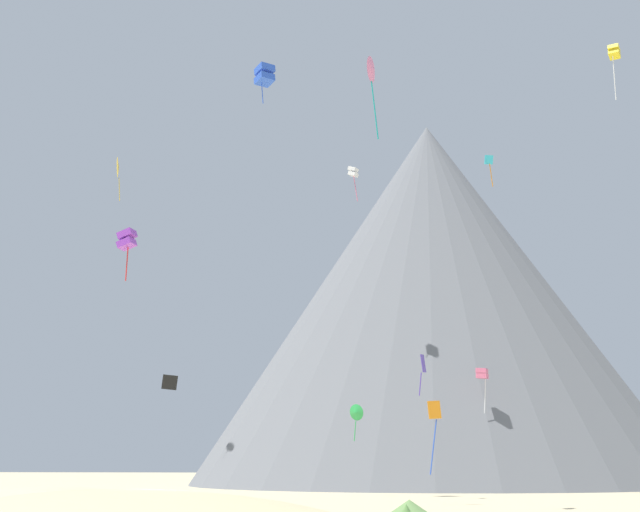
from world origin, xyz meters
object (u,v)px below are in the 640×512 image
object	(u,v)px
bush_mid_center	(409,507)
kite_indigo_low	(423,366)
kite_orange_low	(434,420)
kite_yellow_high	(614,53)
kite_green_low	(356,413)
kite_gold_high	(118,168)
kite_lime_low	(553,417)
kite_violet_mid	(127,240)
kite_pink_high	(372,71)
kite_cyan_high	(489,163)
kite_white_high	(353,172)
kite_rainbow_low	(482,374)
bush_far_right	(139,500)
kite_blue_high	(265,75)
kite_black_low	(170,382)
rock_massif	(432,302)
bush_near_right	(209,511)

from	to	relation	value
bush_mid_center	kite_indigo_low	size ratio (longest dim) A/B	0.69
kite_orange_low	kite_yellow_high	xyz separation A→B (m)	(17.46, 16.15, 33.81)
kite_green_low	kite_gold_high	bearing A→B (deg)	-179.78
kite_gold_high	kite_lime_low	world-z (taller)	kite_gold_high
kite_lime_low	kite_indigo_low	size ratio (longest dim) A/B	1.52
kite_violet_mid	kite_pink_high	world-z (taller)	kite_pink_high
bush_mid_center	kite_orange_low	world-z (taller)	kite_orange_low
kite_gold_high	kite_cyan_high	distance (m)	42.82
kite_white_high	kite_cyan_high	size ratio (longest dim) A/B	1.21
kite_pink_high	kite_rainbow_low	world-z (taller)	kite_pink_high
bush_far_right	kite_rainbow_low	xyz separation A→B (m)	(23.22, 31.84, 10.62)
kite_blue_high	kite_rainbow_low	xyz separation A→B (m)	(18.75, 16.47, -24.89)
bush_mid_center	kite_green_low	xyz separation A→B (m)	(-5.08, 25.77, 6.48)
kite_orange_low	kite_gold_high	bearing A→B (deg)	166.56
kite_violet_mid	kite_green_low	world-z (taller)	kite_violet_mid
bush_mid_center	kite_white_high	distance (m)	50.35
kite_pink_high	kite_orange_low	size ratio (longest dim) A/B	1.17
kite_black_low	kite_rainbow_low	size ratio (longest dim) A/B	0.27
kite_violet_mid	kite_pink_high	distance (m)	19.39
rock_massif	kite_black_low	bearing A→B (deg)	-111.46
bush_near_right	kite_indigo_low	bearing A→B (deg)	69.44
kite_violet_mid	kite_cyan_high	bearing A→B (deg)	145.54
kite_rainbow_low	kite_yellow_high	bearing A→B (deg)	-112.52
kite_violet_mid	kite_indigo_low	xyz separation A→B (m)	(18.85, 16.48, -6.70)
rock_massif	kite_violet_mid	distance (m)	63.10
kite_white_high	kite_orange_low	xyz separation A→B (m)	(7.67, -27.87, -27.31)
kite_black_low	kite_pink_high	bearing A→B (deg)	-8.08
kite_blue_high	kite_yellow_high	bearing A→B (deg)	151.14
bush_near_right	bush_mid_center	bearing A→B (deg)	38.49
rock_massif	kite_cyan_high	bearing A→B (deg)	-79.34
kite_blue_high	kite_lime_low	bearing A→B (deg)	179.34
bush_far_right	bush_mid_center	xyz separation A→B (m)	(16.84, -4.53, -0.09)
bush_near_right	kite_white_high	world-z (taller)	kite_white_high
kite_violet_mid	rock_massif	bearing A→B (deg)	169.06
bush_mid_center	rock_massif	size ratio (longest dim) A/B	0.03
bush_mid_center	rock_massif	bearing A→B (deg)	88.32
kite_black_low	kite_yellow_high	bearing A→B (deg)	45.32
bush_mid_center	kite_indigo_low	world-z (taller)	kite_indigo_low
kite_gold_high	kite_green_low	bearing A→B (deg)	-142.44
bush_far_right	kite_rainbow_low	world-z (taller)	kite_rainbow_low
kite_black_low	kite_lime_low	world-z (taller)	kite_black_low
bush_mid_center	bush_near_right	bearing A→B (deg)	-141.51
kite_blue_high	kite_gold_high	bearing A→B (deg)	-86.03
kite_black_low	kite_indigo_low	bearing A→B (deg)	45.34
kite_gold_high	kite_green_low	distance (m)	43.75
bush_mid_center	kite_indigo_low	xyz separation A→B (m)	(0.81, 19.66, 9.79)
rock_massif	kite_rainbow_low	size ratio (longest dim) A/B	16.47
kite_yellow_high	kite_rainbow_low	bearing A→B (deg)	164.08
kite_indigo_low	kite_black_low	bearing A→B (deg)	-12.00
bush_mid_center	kite_black_low	world-z (taller)	kite_black_low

